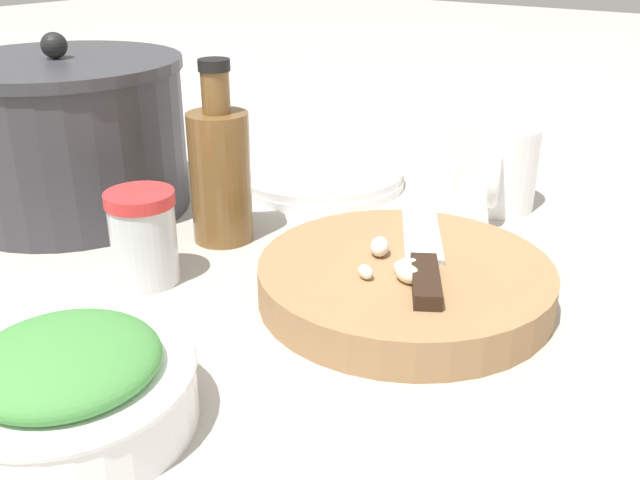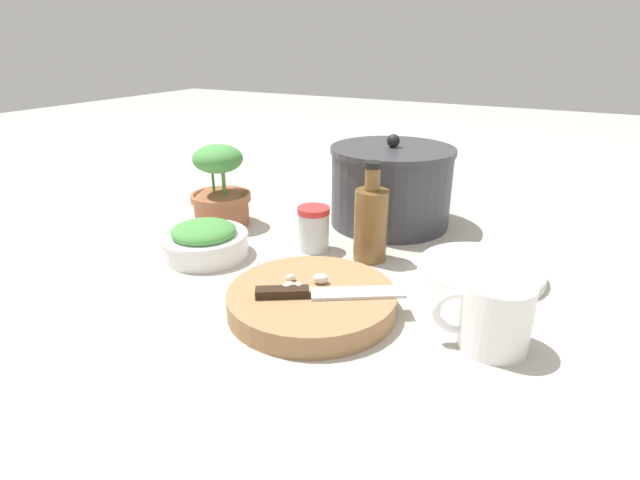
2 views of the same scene
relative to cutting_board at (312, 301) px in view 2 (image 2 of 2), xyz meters
The scene contains 11 objects.
ground_plane 0.11m from the cutting_board, 106.11° to the left, with size 5.00×5.00×0.00m, color #B2ADA3.
cutting_board is the anchor object (origin of this frame).
chef_knife 0.03m from the cutting_board, 15.16° to the right, with size 0.20×0.14×0.01m.
garlic_cloves 0.03m from the cutting_board, behind, with size 0.07×0.07×0.02m.
herb_bowl 0.30m from the cutting_board, 162.99° to the left, with size 0.17×0.17×0.07m.
spice_jar 0.24m from the cutting_board, 118.07° to the left, with size 0.06×0.06×0.09m.
coffee_mug 0.26m from the cutting_board, ahead, with size 0.13×0.09×0.10m.
plate_stack 0.32m from the cutting_board, 50.46° to the left, with size 0.22×0.22×0.02m.
oil_bottle 0.23m from the cutting_board, 89.34° to the left, with size 0.06×0.06×0.19m.
stock_pot 0.43m from the cutting_board, 94.72° to the left, with size 0.27×0.27×0.20m.
potted_herb 0.44m from the cutting_board, 146.43° to the left, with size 0.13×0.13×0.18m.
Camera 2 is at (0.36, -0.69, 0.39)m, focal length 28.00 mm.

